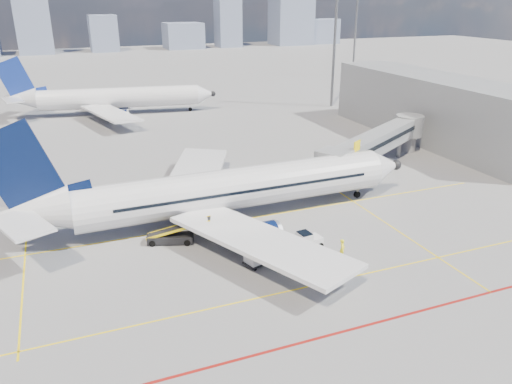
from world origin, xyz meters
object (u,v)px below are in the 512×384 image
at_px(second_aircraft, 111,98).
at_px(belt_loader, 172,236).
at_px(baggage_tug, 307,241).
at_px(cargo_dolly, 262,253).
at_px(main_aircraft, 221,191).
at_px(ramp_worker, 342,249).

height_order(second_aircraft, belt_loader, second_aircraft).
bearing_deg(baggage_tug, cargo_dolly, -176.08).
xyz_separation_m(main_aircraft, cargo_dolly, (0.52, -9.78, -2.24)).
relative_size(cargo_dolly, ramp_worker, 1.89).
bearing_deg(ramp_worker, main_aircraft, 70.87).
relative_size(baggage_tug, belt_loader, 0.43).
bearing_deg(ramp_worker, cargo_dolly, 113.46).
bearing_deg(baggage_tug, main_aircraft, 113.96).
bearing_deg(main_aircraft, baggage_tug, -59.49).
bearing_deg(main_aircraft, second_aircraft, 93.95).
xyz_separation_m(cargo_dolly, ramp_worker, (6.82, -1.84, -0.04)).
distance_m(belt_loader, ramp_worker, 15.71).
bearing_deg(belt_loader, baggage_tug, -8.15).
height_order(baggage_tug, belt_loader, belt_loader).
bearing_deg(second_aircraft, ramp_worker, -70.92).
relative_size(main_aircraft, ramp_worker, 23.23).
distance_m(main_aircraft, belt_loader, 7.07).
bearing_deg(baggage_tug, ramp_worker, -61.77).
distance_m(main_aircraft, cargo_dolly, 10.04).
bearing_deg(main_aircraft, ramp_worker, -58.42).
bearing_deg(ramp_worker, second_aircraft, 48.65).
height_order(second_aircraft, ramp_worker, second_aircraft).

